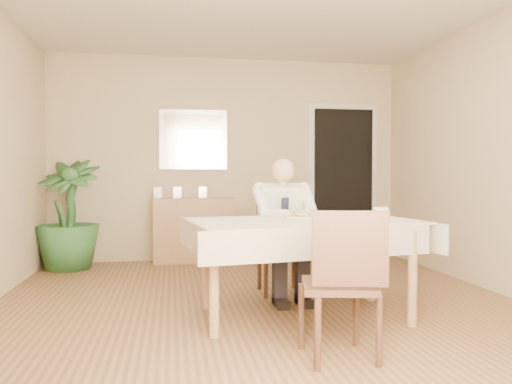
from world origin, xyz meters
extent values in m
plane|color=brown|center=(0.00, 0.00, 0.00)|extent=(5.00, 5.00, 0.00)
cube|color=#CFB58D|center=(0.00, 2.50, 1.30)|extent=(4.50, 0.02, 2.60)
cube|color=#CFB58D|center=(0.00, -2.50, 1.30)|extent=(4.50, 0.02, 2.60)
cube|color=silver|center=(0.00, -2.48, 1.45)|extent=(1.34, 0.02, 1.44)
cube|color=white|center=(0.00, -2.46, 1.45)|extent=(1.18, 0.02, 1.28)
cube|color=silver|center=(1.55, 2.48, 1.00)|extent=(0.96, 0.03, 2.10)
cube|color=black|center=(1.55, 2.45, 1.00)|extent=(0.80, 0.05, 1.95)
cube|color=silver|center=(-0.45, 2.48, 1.55)|extent=(0.86, 0.03, 0.76)
cube|color=white|center=(-0.45, 2.46, 1.55)|extent=(0.74, 0.02, 0.64)
cube|color=#AB7E50|center=(0.27, -0.25, 0.72)|extent=(1.71, 1.12, 0.04)
cube|color=beige|center=(0.27, -0.25, 0.75)|extent=(1.83, 1.24, 0.01)
cube|color=beige|center=(0.27, -0.75, 0.64)|extent=(1.68, 0.26, 0.22)
cube|color=beige|center=(0.27, 0.25, 0.64)|extent=(1.68, 0.26, 0.22)
cube|color=beige|center=(-0.58, -0.25, 0.64)|extent=(0.16, 0.99, 0.22)
cube|color=beige|center=(1.12, -0.25, 0.64)|extent=(0.16, 0.99, 0.22)
cylinder|color=#AB7E50|center=(-0.45, -0.62, 0.35)|extent=(0.07, 0.07, 0.70)
cylinder|color=#AB7E50|center=(0.99, -0.62, 0.35)|extent=(0.07, 0.07, 0.70)
cylinder|color=#AB7E50|center=(-0.45, 0.12, 0.35)|extent=(0.07, 0.07, 0.70)
cylinder|color=#AB7E50|center=(0.99, 0.12, 0.35)|extent=(0.07, 0.07, 0.70)
cube|color=#45281B|center=(0.27, 0.55, 0.40)|extent=(0.42, 0.42, 0.04)
cube|color=#45281B|center=(0.27, 0.73, 0.64)|extent=(0.40, 0.07, 0.40)
cylinder|color=#45281B|center=(0.10, 0.38, 0.19)|extent=(0.04, 0.04, 0.38)
cylinder|color=#45281B|center=(0.44, 0.38, 0.19)|extent=(0.04, 0.04, 0.38)
cylinder|color=#45281B|center=(0.10, 0.72, 0.19)|extent=(0.04, 0.04, 0.38)
cylinder|color=#45281B|center=(0.44, 0.72, 0.19)|extent=(0.04, 0.04, 0.38)
cube|color=#45281B|center=(0.25, -1.12, 0.44)|extent=(0.51, 0.51, 0.04)
cube|color=#45281B|center=(0.25, -1.31, 0.69)|extent=(0.42, 0.13, 0.43)
cylinder|color=#45281B|center=(0.07, -1.30, 0.21)|extent=(0.04, 0.04, 0.42)
cylinder|color=#45281B|center=(0.44, -1.30, 0.21)|extent=(0.04, 0.04, 0.42)
cylinder|color=#45281B|center=(0.07, -0.93, 0.21)|extent=(0.04, 0.04, 0.42)
cylinder|color=#45281B|center=(0.44, -0.93, 0.21)|extent=(0.04, 0.04, 0.42)
cube|color=white|center=(0.27, 0.51, 0.75)|extent=(0.42, 0.31, 0.55)
cube|color=black|center=(0.27, 0.39, 0.72)|extent=(0.07, 0.08, 0.36)
cylinder|color=tan|center=(0.27, 0.47, 1.03)|extent=(0.09, 0.09, 0.08)
sphere|color=tan|center=(0.27, 0.44, 1.14)|extent=(0.21, 0.21, 0.21)
cube|color=black|center=(0.17, 0.31, 0.52)|extent=(0.13, 0.42, 0.13)
cube|color=black|center=(0.37, 0.31, 0.52)|extent=(0.13, 0.42, 0.13)
cube|color=black|center=(0.17, 0.13, 0.23)|extent=(0.11, 0.12, 0.45)
cube|color=black|center=(0.37, 0.13, 0.23)|extent=(0.11, 0.12, 0.45)
cube|color=black|center=(0.17, 0.07, 0.04)|extent=(0.11, 0.26, 0.07)
cube|color=black|center=(0.37, 0.07, 0.04)|extent=(0.11, 0.26, 0.07)
cylinder|color=white|center=(0.31, -0.06, 0.76)|extent=(0.26, 0.26, 0.02)
ellipsoid|color=olive|center=(0.31, -0.06, 0.78)|extent=(0.14, 0.14, 0.06)
cylinder|color=silver|center=(0.35, -0.12, 0.78)|extent=(0.01, 0.13, 0.01)
cylinder|color=silver|center=(0.27, -0.12, 0.78)|extent=(0.01, 0.13, 0.01)
imported|color=white|center=(0.85, -0.37, 0.80)|extent=(0.16, 0.16, 0.10)
cube|color=#AB7E50|center=(-0.45, 2.32, 0.40)|extent=(1.01, 0.35, 0.81)
cube|color=silver|center=(-0.90, 2.35, 0.88)|extent=(0.10, 0.02, 0.14)
cube|color=silver|center=(-0.66, 2.37, 0.88)|extent=(0.10, 0.02, 0.14)
cube|color=silver|center=(-0.34, 2.38, 0.88)|extent=(0.10, 0.02, 0.14)
imported|color=#275726|center=(-1.92, 2.10, 0.64)|extent=(0.90, 0.90, 1.28)
camera|label=1|loc=(-0.73, -3.96, 1.11)|focal=35.00mm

